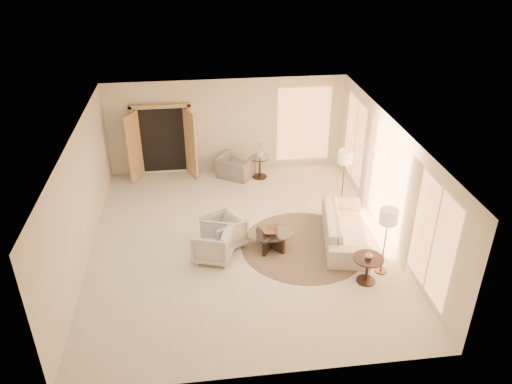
{
  "coord_description": "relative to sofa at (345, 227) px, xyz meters",
  "views": [
    {
      "loc": [
        -0.9,
        -9.82,
        6.76
      ],
      "look_at": [
        0.4,
        0.4,
        1.1
      ],
      "focal_mm": 35.0,
      "sensor_mm": 36.0,
      "label": 1
    }
  ],
  "objects": [
    {
      "name": "armchair_right",
      "position": [
        -3.14,
        -0.33,
        0.06
      ],
      "size": [
        0.98,
        1.01,
        0.83
      ],
      "primitive_type": "imported",
      "rotation": [
        0.0,
        0.0,
        -1.9
      ],
      "color": "beige",
      "rests_on": "room"
    },
    {
      "name": "floor_lamp_near",
      "position": [
        0.39,
        1.64,
        1.0
      ],
      "size": [
        0.39,
        0.39,
        1.59
      ],
      "rotation": [
        0.0,
        0.0,
        -0.3
      ],
      "color": "#30241C",
      "rests_on": "room"
    },
    {
      "name": "coffee_table",
      "position": [
        -1.8,
        -0.08,
        -0.1
      ],
      "size": [
        1.21,
        1.21,
        0.41
      ],
      "rotation": [
        0.0,
        0.0,
        0.09
      ],
      "color": "black",
      "rests_on": "room"
    },
    {
      "name": "side_table",
      "position": [
        -1.57,
        3.54,
        0.04
      ],
      "size": [
        0.56,
        0.56,
        0.65
      ],
      "rotation": [
        0.0,
        0.0,
        0.1
      ],
      "color": "#30241C",
      "rests_on": "room"
    },
    {
      "name": "room",
      "position": [
        -2.44,
        0.25,
        1.04
      ],
      "size": [
        7.04,
        8.04,
        2.83
      ],
      "color": "white",
      "rests_on": "ground"
    },
    {
      "name": "sofa",
      "position": [
        0.0,
        0.0,
        0.0
      ],
      "size": [
        1.39,
        2.57,
        0.71
      ],
      "primitive_type": "imported",
      "rotation": [
        0.0,
        0.0,
        1.39
      ],
      "color": "beige",
      "rests_on": "room"
    },
    {
      "name": "end_vase",
      "position": [
        0.02,
        -1.56,
        0.32
      ],
      "size": [
        0.16,
        0.16,
        0.16
      ],
      "primitive_type": "imported",
      "rotation": [
        0.0,
        0.0,
        0.06
      ],
      "color": "silver",
      "rests_on": "end_table"
    },
    {
      "name": "windows_right",
      "position": [
        1.01,
        0.35,
        0.99
      ],
      "size": [
        0.1,
        6.4,
        2.4
      ],
      "primitive_type": null,
      "color": "#F9A463",
      "rests_on": "room"
    },
    {
      "name": "accent_chair",
      "position": [
        -2.28,
        3.65,
        0.09
      ],
      "size": [
        1.21,
        1.11,
        0.88
      ],
      "primitive_type": "imported",
      "rotation": [
        0.0,
        0.0,
        2.55
      ],
      "color": "gray",
      "rests_on": "room"
    },
    {
      "name": "area_rug",
      "position": [
        -1.0,
        -0.11,
        -0.35
      ],
      "size": [
        3.78,
        3.78,
        0.01
      ],
      "primitive_type": "cylinder",
      "rotation": [
        0.0,
        0.0,
        0.35
      ],
      "color": "#453627",
      "rests_on": "room"
    },
    {
      "name": "floor_lamp_far",
      "position": [
        0.46,
        -1.28,
        0.97
      ],
      "size": [
        0.38,
        0.38,
        1.56
      ],
      "rotation": [
        0.0,
        0.0,
        -0.28
      ],
      "color": "#30241C",
      "rests_on": "room"
    },
    {
      "name": "curtains_right",
      "position": [
        0.96,
        1.25,
        0.94
      ],
      "size": [
        0.06,
        5.2,
        2.6
      ],
      "primitive_type": null,
      "color": "beige",
      "rests_on": "room"
    },
    {
      "name": "window_back_corner",
      "position": [
        -0.14,
        4.2,
        0.99
      ],
      "size": [
        1.7,
        0.1,
        2.4
      ],
      "primitive_type": null,
      "color": "#F9A463",
      "rests_on": "room"
    },
    {
      "name": "end_table",
      "position": [
        0.02,
        -1.56,
        0.06
      ],
      "size": [
        0.64,
        0.64,
        0.6
      ],
      "rotation": [
        0.0,
        0.0,
        0.26
      ],
      "color": "black",
      "rests_on": "room"
    },
    {
      "name": "side_vase",
      "position": [
        -1.57,
        3.54,
        0.42
      ],
      "size": [
        0.28,
        0.28,
        0.26
      ],
      "primitive_type": "imported",
      "rotation": [
        0.0,
        0.0,
        -0.15
      ],
      "color": "silver",
      "rests_on": "side_table"
    },
    {
      "name": "armchair_left",
      "position": [
        -2.86,
        0.16,
        0.07
      ],
      "size": [
        1.07,
        1.09,
        0.85
      ],
      "primitive_type": "imported",
      "rotation": [
        0.0,
        0.0,
        -1.08
      ],
      "color": "beige",
      "rests_on": "room"
    },
    {
      "name": "bowl",
      "position": [
        -1.8,
        -0.08,
        0.1
      ],
      "size": [
        0.39,
        0.39,
        0.09
      ],
      "primitive_type": "imported",
      "rotation": [
        0.0,
        0.0,
        -0.07
      ],
      "color": "brown",
      "rests_on": "coffee_table"
    },
    {
      "name": "french_doors",
      "position": [
        -4.34,
        4.07,
        0.71
      ],
      "size": [
        1.95,
        0.66,
        2.16
      ],
      "color": "tan",
      "rests_on": "room"
    }
  ]
}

